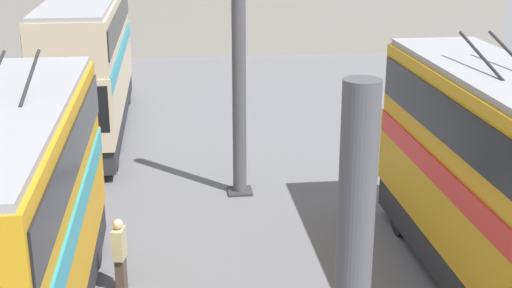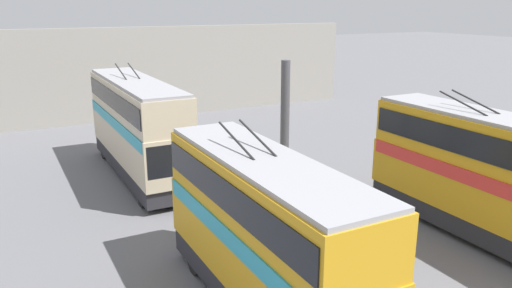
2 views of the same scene
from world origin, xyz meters
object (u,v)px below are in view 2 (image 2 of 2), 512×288
bus_right_near (265,227)px  bus_right_far (137,122)px  person_by_right_row (286,246)px  bus_left_far (490,170)px

bus_right_near → bus_right_far: bearing=0.0°
bus_right_near → person_by_right_row: (1.74, -1.78, -1.82)m
bus_left_far → bus_right_far: size_ratio=0.91×
bus_right_far → person_by_right_row: (-12.19, -1.78, -2.04)m
person_by_right_row → bus_left_far: bearing=1.4°
bus_left_far → bus_right_near: bearing=91.6°
bus_left_far → bus_right_far: (13.65, 10.00, 0.16)m
bus_right_near → person_by_right_row: 3.09m
bus_right_far → bus_right_near: bearing=180.0°
bus_right_near → bus_right_far: (13.93, 0.00, 0.22)m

